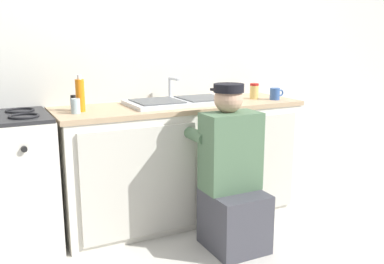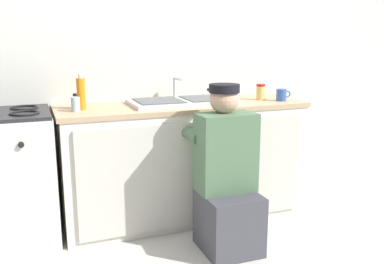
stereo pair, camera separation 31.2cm
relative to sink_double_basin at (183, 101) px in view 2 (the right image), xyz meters
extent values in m
plane|color=beige|center=(0.00, -0.30, -0.92)|extent=(12.00, 12.00, 0.00)
cube|color=silver|center=(0.00, 0.35, 0.33)|extent=(6.00, 0.10, 2.50)
cube|color=silver|center=(0.00, 0.00, -0.49)|extent=(1.85, 0.60, 0.87)
cube|color=beige|center=(-0.44, -0.31, -0.49)|extent=(0.82, 0.02, 0.76)
cube|color=beige|center=(0.44, -0.31, -0.49)|extent=(0.82, 0.02, 0.76)
cube|color=tan|center=(0.00, 0.00, -0.04)|extent=(1.89, 0.62, 0.03)
cube|color=silver|center=(0.00, 0.00, 0.00)|extent=(0.80, 0.44, 0.03)
cube|color=#4C4F51|center=(-0.19, 0.00, 0.01)|extent=(0.33, 0.35, 0.01)
cube|color=#4C4F51|center=(0.19, 0.00, 0.01)|extent=(0.33, 0.35, 0.01)
cylinder|color=#B7BABF|center=(0.00, 0.19, 0.07)|extent=(0.02, 0.02, 0.18)
cylinder|color=#B7BABF|center=(0.00, 0.11, 0.16)|extent=(0.02, 0.16, 0.02)
cube|color=silver|center=(-1.27, 0.00, -0.48)|extent=(0.61, 0.60, 0.89)
cube|color=#262628|center=(-1.27, 0.00, -0.02)|extent=(0.60, 0.59, 0.02)
torus|color=black|center=(-1.13, -0.12, 0.00)|extent=(0.19, 0.19, 0.02)
torus|color=black|center=(-1.13, 0.12, 0.00)|extent=(0.19, 0.19, 0.02)
cylinder|color=black|center=(-1.16, -0.31, -0.17)|extent=(0.04, 0.02, 0.04)
cube|color=#3F3F47|center=(0.08, -0.66, -0.72)|extent=(0.36, 0.40, 0.40)
cube|color=#4C6B4C|center=(0.08, -0.60, -0.26)|extent=(0.38, 0.22, 0.52)
sphere|color=tan|center=(0.08, -0.56, 0.08)|extent=(0.19, 0.19, 0.19)
cylinder|color=black|center=(0.08, -0.56, 0.15)|extent=(0.20, 0.20, 0.06)
cube|color=black|center=(0.08, -0.48, 0.14)|extent=(0.13, 0.09, 0.02)
cylinder|color=#4C6B4C|center=(-0.09, -0.40, -0.17)|extent=(0.08, 0.30, 0.08)
cylinder|color=#4C6B4C|center=(0.25, -0.40, -0.17)|extent=(0.08, 0.30, 0.08)
cylinder|color=orange|center=(-0.75, -0.01, 0.09)|extent=(0.06, 0.06, 0.22)
cylinder|color=white|center=(-0.75, -0.01, 0.22)|extent=(0.03, 0.03, 0.03)
cylinder|color=#335699|center=(0.78, -0.14, 0.03)|extent=(0.08, 0.08, 0.09)
torus|color=#335699|center=(0.84, -0.14, 0.03)|extent=(0.06, 0.01, 0.06)
cylinder|color=#DBB760|center=(0.66, -0.03, 0.04)|extent=(0.07, 0.07, 0.11)
cylinder|color=#B21E19|center=(0.66, -0.03, 0.10)|extent=(0.07, 0.07, 0.02)
cylinder|color=#ADC6CC|center=(-0.80, -0.08, 0.03)|extent=(0.06, 0.06, 0.10)
cylinder|color=#513823|center=(-0.78, 0.07, 0.02)|extent=(0.04, 0.04, 0.08)
cylinder|color=black|center=(-0.78, 0.07, 0.08)|extent=(0.04, 0.04, 0.02)
camera|label=1|loc=(-1.37, -2.92, 0.47)|focal=40.00mm
camera|label=2|loc=(-1.09, -3.05, 0.47)|focal=40.00mm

